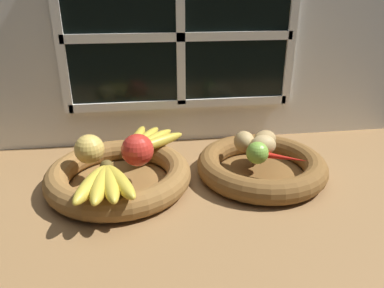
# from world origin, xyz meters

# --- Properties ---
(ground_plane) EXTENTS (1.40, 0.90, 0.03)m
(ground_plane) POSITION_xyz_m (0.00, 0.00, -0.01)
(ground_plane) COLOR olive
(back_wall) EXTENTS (1.40, 0.05, 0.55)m
(back_wall) POSITION_xyz_m (0.00, 0.30, 0.28)
(back_wall) COLOR silver
(back_wall) RESTS_ON ground_plane
(fruit_bowl_left) EXTENTS (0.34, 0.34, 0.06)m
(fruit_bowl_left) POSITION_xyz_m (-0.18, 0.03, 0.03)
(fruit_bowl_left) COLOR brown
(fruit_bowl_left) RESTS_ON ground_plane
(fruit_bowl_right) EXTENTS (0.32, 0.32, 0.06)m
(fruit_bowl_right) POSITION_xyz_m (0.17, 0.03, 0.03)
(fruit_bowl_right) COLOR brown
(fruit_bowl_right) RESTS_ON ground_plane
(apple_golden_left) EXTENTS (0.07, 0.07, 0.07)m
(apple_golden_left) POSITION_xyz_m (-0.24, 0.04, 0.09)
(apple_golden_left) COLOR #DBB756
(apple_golden_left) RESTS_ON fruit_bowl_left
(apple_red_right) EXTENTS (0.07, 0.07, 0.07)m
(apple_red_right) POSITION_xyz_m (-0.13, 0.02, 0.09)
(apple_red_right) COLOR red
(apple_red_right) RESTS_ON fruit_bowl_left
(banana_bunch_front) EXTENTS (0.14, 0.17, 0.03)m
(banana_bunch_front) POSITION_xyz_m (-0.20, -0.09, 0.07)
(banana_bunch_front) COLOR gold
(banana_bunch_front) RESTS_ON fruit_bowl_left
(banana_bunch_back) EXTENTS (0.16, 0.18, 0.03)m
(banana_bunch_back) POSITION_xyz_m (-0.11, 0.13, 0.07)
(banana_bunch_back) COLOR gold
(banana_bunch_back) RESTS_ON fruit_bowl_left
(potato_oblong) EXTENTS (0.06, 0.06, 0.05)m
(potato_oblong) POSITION_xyz_m (0.13, 0.06, 0.08)
(potato_oblong) COLOR tan
(potato_oblong) RESTS_ON fruit_bowl_right
(potato_back) EXTENTS (0.09, 0.09, 0.04)m
(potato_back) POSITION_xyz_m (0.19, 0.07, 0.08)
(potato_back) COLOR #A38451
(potato_back) RESTS_ON fruit_bowl_right
(potato_large) EXTENTS (0.07, 0.06, 0.05)m
(potato_large) POSITION_xyz_m (0.17, 0.03, 0.08)
(potato_large) COLOR tan
(potato_large) RESTS_ON fruit_bowl_right
(lime_near) EXTENTS (0.05, 0.05, 0.05)m
(lime_near) POSITION_xyz_m (0.14, -0.01, 0.08)
(lime_near) COLOR #7AAD3D
(lime_near) RESTS_ON fruit_bowl_right
(chili_pepper) EXTENTS (0.13, 0.09, 0.02)m
(chili_pepper) POSITION_xyz_m (0.19, -0.01, 0.07)
(chili_pepper) COLOR red
(chili_pepper) RESTS_ON fruit_bowl_right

